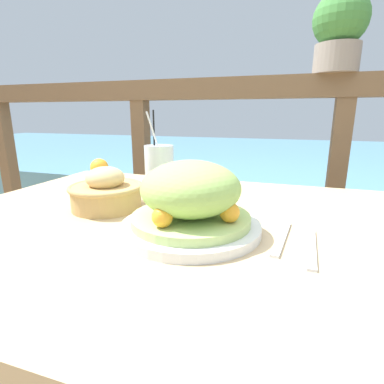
{
  "coord_description": "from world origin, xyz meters",
  "views": [
    {
      "loc": [
        0.27,
        -0.63,
        0.97
      ],
      "look_at": [
        0.05,
        0.04,
        0.78
      ],
      "focal_mm": 28.0,
      "sensor_mm": 36.0,
      "label": 1
    }
  ],
  "objects_px": {
    "potted_plant": "(340,30)",
    "bread_basket": "(106,192)",
    "drink_glass": "(160,172)",
    "salad_plate": "(191,202)"
  },
  "relations": [
    {
      "from": "drink_glass",
      "to": "potted_plant",
      "type": "relative_size",
      "value": 0.87
    },
    {
      "from": "salad_plate",
      "to": "potted_plant",
      "type": "distance_m",
      "value": 0.99
    },
    {
      "from": "bread_basket",
      "to": "potted_plant",
      "type": "distance_m",
      "value": 1.06
    },
    {
      "from": "drink_glass",
      "to": "bread_basket",
      "type": "relative_size",
      "value": 1.32
    },
    {
      "from": "potted_plant",
      "to": "drink_glass",
      "type": "bearing_deg",
      "value": -130.45
    },
    {
      "from": "salad_plate",
      "to": "potted_plant",
      "type": "height_order",
      "value": "potted_plant"
    },
    {
      "from": "potted_plant",
      "to": "salad_plate",
      "type": "bearing_deg",
      "value": -112.36
    },
    {
      "from": "potted_plant",
      "to": "bread_basket",
      "type": "bearing_deg",
      "value": -129.75
    },
    {
      "from": "drink_glass",
      "to": "bread_basket",
      "type": "xyz_separation_m",
      "value": [
        -0.1,
        -0.13,
        -0.03
      ]
    },
    {
      "from": "drink_glass",
      "to": "potted_plant",
      "type": "distance_m",
      "value": 0.9
    }
  ]
}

